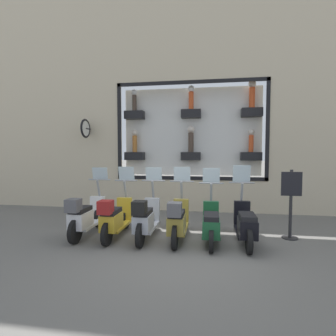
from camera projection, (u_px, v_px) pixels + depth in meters
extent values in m
plane|color=#66635E|center=(178.00, 247.00, 5.52)|extent=(120.00, 120.00, 0.00)
cube|color=beige|center=(190.00, 195.00, 9.04)|extent=(0.40, 5.04, 1.07)
cube|color=beige|center=(191.00, 1.00, 8.66)|extent=(0.40, 5.04, 5.30)
cube|color=black|center=(191.00, 82.00, 8.61)|extent=(0.04, 5.04, 0.12)
cube|color=black|center=(190.00, 178.00, 8.80)|extent=(0.04, 5.04, 0.12)
cube|color=black|center=(268.00, 130.00, 8.32)|extent=(0.04, 0.12, 3.30)
cube|color=black|center=(119.00, 132.00, 9.09)|extent=(0.04, 0.12, 3.30)
cube|color=silver|center=(191.00, 132.00, 9.25)|extent=(0.04, 4.80, 3.06)
cube|color=black|center=(252.00, 112.00, 8.69)|extent=(0.36, 0.67, 0.28)
cylinder|color=#CC4C23|center=(252.00, 98.00, 8.66)|extent=(0.19, 0.19, 0.68)
sphere|color=beige|center=(252.00, 84.00, 8.63)|extent=(0.24, 0.24, 0.24)
cube|color=black|center=(191.00, 114.00, 9.00)|extent=(0.36, 0.67, 0.28)
cylinder|color=#CC4C23|center=(191.00, 101.00, 8.98)|extent=(0.17, 0.17, 0.60)
sphere|color=white|center=(191.00, 89.00, 8.95)|extent=(0.22, 0.22, 0.22)
cube|color=black|center=(135.00, 115.00, 9.32)|extent=(0.36, 0.67, 0.28)
cylinder|color=#47382D|center=(134.00, 103.00, 9.29)|extent=(0.16, 0.16, 0.56)
sphere|color=white|center=(134.00, 92.00, 9.27)|extent=(0.20, 0.20, 0.20)
cube|color=black|center=(251.00, 156.00, 8.78)|extent=(0.36, 0.67, 0.28)
cylinder|color=#CC4C23|center=(251.00, 144.00, 8.75)|extent=(0.16, 0.16, 0.56)
sphere|color=beige|center=(251.00, 132.00, 8.73)|extent=(0.20, 0.20, 0.20)
cube|color=black|center=(191.00, 156.00, 9.09)|extent=(0.36, 0.67, 0.28)
cylinder|color=#47382D|center=(191.00, 142.00, 9.06)|extent=(0.19, 0.19, 0.67)
sphere|color=beige|center=(191.00, 129.00, 9.03)|extent=(0.24, 0.24, 0.24)
cube|color=black|center=(135.00, 156.00, 9.40)|extent=(0.36, 0.67, 0.28)
cylinder|color=#B26B2D|center=(135.00, 144.00, 9.38)|extent=(0.16, 0.16, 0.59)
sphere|color=beige|center=(135.00, 133.00, 9.35)|extent=(0.21, 0.21, 0.21)
cylinder|color=black|center=(88.00, 129.00, 9.09)|extent=(0.35, 0.05, 0.05)
torus|color=black|center=(85.00, 128.00, 8.91)|extent=(0.65, 0.07, 0.65)
cylinder|color=white|center=(85.00, 128.00, 8.91)|extent=(0.53, 0.03, 0.53)
cylinder|color=black|center=(241.00, 224.00, 6.40)|extent=(0.50, 0.09, 0.50)
cylinder|color=black|center=(249.00, 241.00, 5.12)|extent=(0.50, 0.09, 0.50)
cube|color=black|center=(245.00, 232.00, 5.76)|extent=(1.02, 0.38, 0.06)
cube|color=black|center=(247.00, 227.00, 5.38)|extent=(0.61, 0.35, 0.36)
cube|color=black|center=(247.00, 216.00, 5.37)|extent=(0.58, 0.31, 0.10)
cube|color=black|center=(242.00, 213.00, 6.28)|extent=(0.12, 0.37, 0.56)
cylinder|color=gray|center=(242.00, 192.00, 6.32)|extent=(0.20, 0.06, 0.45)
cylinder|color=gray|center=(242.00, 183.00, 6.38)|extent=(0.04, 0.60, 0.04)
cube|color=silver|center=(242.00, 174.00, 6.40)|extent=(0.10, 0.42, 0.42)
cylinder|color=black|center=(211.00, 223.00, 6.54)|extent=(0.45, 0.09, 0.45)
cylinder|color=black|center=(211.00, 241.00, 5.22)|extent=(0.45, 0.09, 0.45)
cube|color=#19512D|center=(211.00, 232.00, 5.88)|extent=(1.02, 0.39, 0.06)
cube|color=#19512D|center=(211.00, 227.00, 5.50)|extent=(0.61, 0.35, 0.36)
cube|color=black|center=(211.00, 216.00, 5.49)|extent=(0.58, 0.31, 0.10)
cube|color=#19512D|center=(211.00, 213.00, 6.40)|extent=(0.12, 0.37, 0.56)
cylinder|color=gray|center=(211.00, 192.00, 6.44)|extent=(0.20, 0.06, 0.45)
cylinder|color=gray|center=(211.00, 183.00, 6.49)|extent=(0.04, 0.60, 0.04)
cube|color=silver|center=(211.00, 175.00, 6.52)|extent=(0.09, 0.42, 0.37)
cylinder|color=black|center=(182.00, 221.00, 6.63)|extent=(0.52, 0.09, 0.52)
cylinder|color=black|center=(175.00, 237.00, 5.36)|extent=(0.52, 0.09, 0.52)
cube|color=olive|center=(179.00, 229.00, 5.99)|extent=(1.02, 0.39, 0.06)
cube|color=olive|center=(177.00, 224.00, 5.61)|extent=(0.61, 0.35, 0.36)
cube|color=black|center=(177.00, 214.00, 5.60)|extent=(0.58, 0.31, 0.10)
cube|color=olive|center=(181.00, 210.00, 6.51)|extent=(0.12, 0.37, 0.56)
cylinder|color=gray|center=(181.00, 190.00, 6.55)|extent=(0.20, 0.06, 0.45)
cylinder|color=gray|center=(182.00, 181.00, 6.61)|extent=(0.04, 0.61, 0.04)
cube|color=silver|center=(182.00, 174.00, 6.63)|extent=(0.09, 0.42, 0.36)
cube|color=#4C4C51|center=(175.00, 209.00, 5.27)|extent=(0.28, 0.28, 0.28)
cylinder|color=black|center=(153.00, 220.00, 6.73)|extent=(0.53, 0.09, 0.53)
cylinder|color=black|center=(140.00, 235.00, 5.48)|extent=(0.53, 0.09, 0.53)
cube|color=#B7BCC6|center=(147.00, 227.00, 6.11)|extent=(1.02, 0.39, 0.06)
cube|color=#B7BCC6|center=(143.00, 222.00, 5.72)|extent=(0.61, 0.35, 0.36)
cube|color=black|center=(143.00, 212.00, 5.71)|extent=(0.58, 0.31, 0.10)
cube|color=#B7BCC6|center=(152.00, 209.00, 6.62)|extent=(0.12, 0.37, 0.56)
cylinder|color=gray|center=(153.00, 189.00, 6.66)|extent=(0.20, 0.06, 0.45)
cylinder|color=gray|center=(153.00, 181.00, 6.72)|extent=(0.04, 0.60, 0.04)
cube|color=silver|center=(154.00, 174.00, 6.75)|extent=(0.09, 0.42, 0.34)
cube|color=black|center=(139.00, 208.00, 5.39)|extent=(0.28, 0.28, 0.28)
cylinder|color=black|center=(126.00, 219.00, 6.86)|extent=(0.51, 0.09, 0.51)
cylinder|color=black|center=(107.00, 234.00, 5.58)|extent=(0.51, 0.09, 0.51)
cube|color=gold|center=(117.00, 226.00, 6.22)|extent=(1.02, 0.38, 0.06)
cube|color=gold|center=(111.00, 221.00, 5.84)|extent=(0.61, 0.35, 0.36)
cube|color=black|center=(111.00, 211.00, 5.83)|extent=(0.58, 0.31, 0.10)
cube|color=gold|center=(125.00, 208.00, 6.74)|extent=(0.12, 0.37, 0.56)
cylinder|color=gray|center=(125.00, 189.00, 6.78)|extent=(0.20, 0.06, 0.45)
cylinder|color=gray|center=(126.00, 181.00, 6.83)|extent=(0.04, 0.60, 0.04)
cube|color=silver|center=(126.00, 173.00, 6.86)|extent=(0.09, 0.42, 0.36)
cube|color=maroon|center=(106.00, 207.00, 5.50)|extent=(0.28, 0.28, 0.28)
cylinder|color=black|center=(99.00, 217.00, 6.96)|extent=(0.54, 0.09, 0.54)
cylinder|color=black|center=(75.00, 232.00, 5.71)|extent=(0.54, 0.09, 0.54)
cube|color=silver|center=(88.00, 224.00, 6.33)|extent=(1.02, 0.38, 0.06)
cube|color=silver|center=(81.00, 220.00, 5.95)|extent=(0.61, 0.35, 0.36)
cube|color=black|center=(81.00, 210.00, 5.94)|extent=(0.58, 0.31, 0.10)
cube|color=silver|center=(98.00, 207.00, 6.85)|extent=(0.12, 0.37, 0.56)
cylinder|color=gray|center=(98.00, 188.00, 6.89)|extent=(0.20, 0.06, 0.45)
cylinder|color=gray|center=(99.00, 180.00, 6.95)|extent=(0.04, 0.61, 0.04)
cube|color=silver|center=(100.00, 173.00, 6.98)|extent=(0.08, 0.42, 0.32)
cube|color=#4C4C51|center=(73.00, 205.00, 5.62)|extent=(0.28, 0.28, 0.28)
cylinder|color=#232326|center=(290.00, 238.00, 6.08)|extent=(0.36, 0.36, 0.02)
cylinder|color=#232326|center=(291.00, 204.00, 6.03)|extent=(0.07, 0.07, 1.60)
cube|color=black|center=(292.00, 184.00, 5.98)|extent=(0.03, 0.45, 0.55)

